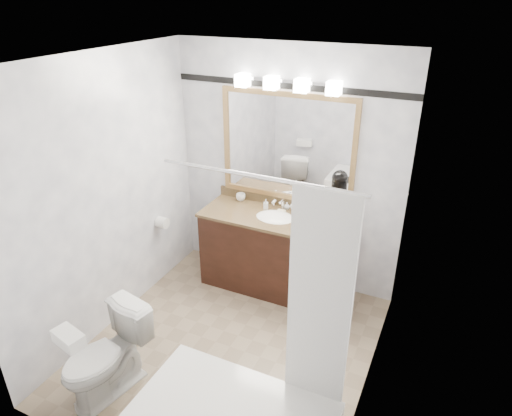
{
  "coord_description": "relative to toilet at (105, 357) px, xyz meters",
  "views": [
    {
      "loc": [
        1.55,
        -2.76,
        2.94
      ],
      "look_at": [
        0.1,
        0.35,
        1.27
      ],
      "focal_mm": 32.0,
      "sensor_mm": 36.0,
      "label": 1
    }
  ],
  "objects": [
    {
      "name": "soap_bottle_b",
      "position": [
        0.67,
        2.08,
        0.53
      ],
      "size": [
        0.07,
        0.07,
        0.08
      ],
      "primitive_type": "imported",
      "rotation": [
        0.0,
        0.0,
        0.14
      ],
      "color": "white",
      "rests_on": "vanity"
    },
    {
      "name": "soap_bottle_a",
      "position": [
        0.47,
        2.0,
        0.54
      ],
      "size": [
        0.06,
        0.06,
        0.1
      ],
      "primitive_type": "imported",
      "rotation": [
        0.0,
        0.0,
        0.34
      ],
      "color": "white",
      "rests_on": "vanity"
    },
    {
      "name": "toilet",
      "position": [
        0.0,
        0.0,
        0.0
      ],
      "size": [
        0.54,
        0.78,
        0.72
      ],
      "primitive_type": "imported",
      "rotation": [
        0.0,
        0.0,
        -0.21
      ],
      "color": "white",
      "rests_on": "ground"
    },
    {
      "name": "soap_bar",
      "position": [
        0.65,
        1.98,
        0.5
      ],
      "size": [
        0.09,
        0.06,
        0.03
      ],
      "primitive_type": "cube",
      "rotation": [
        0.0,
        0.0,
        0.04
      ],
      "color": "beige",
      "rests_on": "vanity"
    },
    {
      "name": "accent_stripe",
      "position": [
        0.63,
        2.14,
        1.74
      ],
      "size": [
        2.4,
        0.01,
        0.06
      ],
      "primitive_type": "cube",
      "color": "black",
      "rests_on": "room"
    },
    {
      "name": "vanity_light_bar",
      "position": [
        0.63,
        2.07,
        1.77
      ],
      "size": [
        1.02,
        0.14,
        0.12
      ],
      "color": "silver",
      "rests_on": "room"
    },
    {
      "name": "tissue_box",
      "position": [
        0.0,
        -0.28,
        0.41
      ],
      "size": [
        0.26,
        0.18,
        0.1
      ],
      "primitive_type": "cube",
      "rotation": [
        0.0,
        0.0,
        -0.23
      ],
      "color": "white",
      "rests_on": "toilet"
    },
    {
      "name": "room",
      "position": [
        0.63,
        0.84,
        0.89
      ],
      "size": [
        2.42,
        2.62,
        2.52
      ],
      "color": "gray",
      "rests_on": "ground"
    },
    {
      "name": "tp_roll",
      "position": [
        -0.51,
        1.51,
        0.34
      ],
      "size": [
        0.11,
        0.12,
        0.12
      ],
      "primitive_type": "cylinder",
      "rotation": [
        0.0,
        1.57,
        0.0
      ],
      "color": "white",
      "rests_on": "room"
    },
    {
      "name": "vanity",
      "position": [
        0.63,
        1.86,
        0.08
      ],
      "size": [
        1.53,
        0.58,
        0.97
      ],
      "color": "black",
      "rests_on": "ground"
    },
    {
      "name": "mirror",
      "position": [
        0.63,
        2.13,
        1.14
      ],
      "size": [
        1.4,
        0.04,
        1.1
      ],
      "color": "#B0864F",
      "rests_on": "room"
    },
    {
      "name": "cup_left",
      "position": [
        0.14,
        2.06,
        0.53
      ],
      "size": [
        0.12,
        0.12,
        0.08
      ],
      "primitive_type": "imported",
      "rotation": [
        0.0,
        0.0,
        -0.18
      ],
      "color": "white",
      "rests_on": "vanity"
    },
    {
      "name": "coffee_maker",
      "position": [
        1.12,
        1.8,
        0.68
      ],
      "size": [
        0.2,
        0.24,
        0.38
      ],
      "rotation": [
        0.0,
        0.0,
        0.23
      ],
      "color": "black",
      "rests_on": "vanity"
    }
  ]
}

